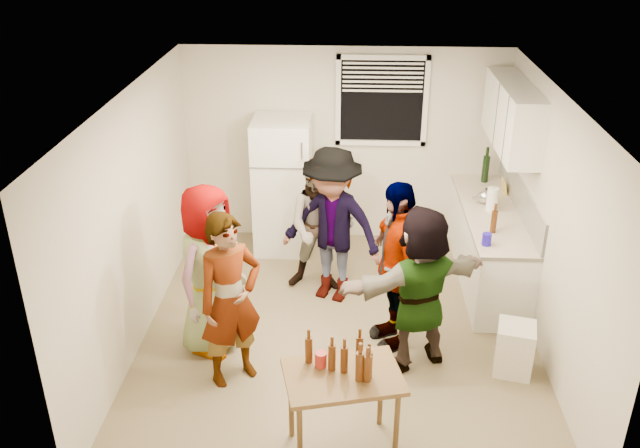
# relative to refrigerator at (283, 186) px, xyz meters

# --- Properties ---
(room) EXTENTS (4.00, 4.50, 2.50)m
(room) POSITION_rel_refrigerator_xyz_m (0.75, -1.88, -0.85)
(room) COLOR beige
(room) RESTS_ON ground
(window) EXTENTS (1.12, 0.10, 1.06)m
(window) POSITION_rel_refrigerator_xyz_m (1.20, 0.33, 1.00)
(window) COLOR white
(window) RESTS_ON room
(refrigerator) EXTENTS (0.70, 0.70, 1.70)m
(refrigerator) POSITION_rel_refrigerator_xyz_m (0.00, 0.00, 0.00)
(refrigerator) COLOR white
(refrigerator) RESTS_ON ground
(counter_lower) EXTENTS (0.60, 2.20, 0.86)m
(counter_lower) POSITION_rel_refrigerator_xyz_m (2.45, -0.73, -0.42)
(counter_lower) COLOR white
(counter_lower) RESTS_ON ground
(countertop) EXTENTS (0.64, 2.22, 0.04)m
(countertop) POSITION_rel_refrigerator_xyz_m (2.45, -0.73, 0.03)
(countertop) COLOR beige
(countertop) RESTS_ON counter_lower
(backsplash) EXTENTS (0.03, 2.20, 0.36)m
(backsplash) POSITION_rel_refrigerator_xyz_m (2.74, -0.73, 0.23)
(backsplash) COLOR beige
(backsplash) RESTS_ON countertop
(upper_cabinets) EXTENTS (0.34, 1.60, 0.70)m
(upper_cabinets) POSITION_rel_refrigerator_xyz_m (2.58, -0.53, 1.10)
(upper_cabinets) COLOR white
(upper_cabinets) RESTS_ON room
(kettle) EXTENTS (0.30, 0.27, 0.20)m
(kettle) POSITION_rel_refrigerator_xyz_m (2.40, -0.52, 0.05)
(kettle) COLOR silver
(kettle) RESTS_ON countertop
(paper_towel) EXTENTS (0.13, 0.13, 0.27)m
(paper_towel) POSITION_rel_refrigerator_xyz_m (2.43, -0.73, 0.05)
(paper_towel) COLOR white
(paper_towel) RESTS_ON countertop
(wine_bottle) EXTENTS (0.08, 0.08, 0.33)m
(wine_bottle) POSITION_rel_refrigerator_xyz_m (2.50, 0.14, 0.05)
(wine_bottle) COLOR black
(wine_bottle) RESTS_ON countertop
(beer_bottle_counter) EXTENTS (0.06, 0.06, 0.24)m
(beer_bottle_counter) POSITION_rel_refrigerator_xyz_m (2.35, -1.28, 0.05)
(beer_bottle_counter) COLOR #47230C
(beer_bottle_counter) RESTS_ON countertop
(blue_cup) EXTENTS (0.10, 0.10, 0.13)m
(blue_cup) POSITION_rel_refrigerator_xyz_m (2.23, -1.57, 0.05)
(blue_cup) COLOR #2112C1
(blue_cup) RESTS_ON countertop
(picture_frame) EXTENTS (0.02, 0.19, 0.16)m
(picture_frame) POSITION_rel_refrigerator_xyz_m (2.67, -0.21, 0.13)
(picture_frame) COLOR #DFBC4F
(picture_frame) RESTS_ON countertop
(trash_bin) EXTENTS (0.41, 0.41, 0.50)m
(trash_bin) POSITION_rel_refrigerator_xyz_m (2.42, -2.44, -0.60)
(trash_bin) COLOR white
(trash_bin) RESTS_ON ground
(beer_bottle_table) EXTENTS (0.07, 0.07, 0.25)m
(beer_bottle_table) POSITION_rel_refrigerator_xyz_m (0.94, -3.60, -0.09)
(beer_bottle_table) COLOR #47230C
(beer_bottle_table) RESTS_ON serving_table
(red_cup) EXTENTS (0.09, 0.09, 0.12)m
(red_cup) POSITION_rel_refrigerator_xyz_m (0.64, -3.44, -0.09)
(red_cup) COLOR maroon
(red_cup) RESTS_ON serving_table
(guest_grey) EXTENTS (1.94, 1.52, 0.55)m
(guest_grey) POSITION_rel_refrigerator_xyz_m (-0.49, -2.17, -0.85)
(guest_grey) COLOR gray
(guest_grey) RESTS_ON ground
(guest_stripe) EXTENTS (1.50, 1.72, 0.40)m
(guest_stripe) POSITION_rel_refrigerator_xyz_m (-0.21, -2.65, -0.85)
(guest_stripe) COLOR #141933
(guest_stripe) RESTS_ON ground
(guest_back_left) EXTENTS (0.88, 1.61, 0.59)m
(guest_back_left) POSITION_rel_refrigerator_xyz_m (0.52, -0.98, -0.85)
(guest_back_left) COLOR brown
(guest_back_left) RESTS_ON ground
(guest_back_right) EXTENTS (1.71, 2.07, 0.66)m
(guest_back_right) POSITION_rel_refrigerator_xyz_m (0.65, -1.18, -0.85)
(guest_back_right) COLOR #3C3C41
(guest_back_right) RESTS_ON ground
(guest_black) EXTENTS (1.99, 1.53, 0.43)m
(guest_black) POSITION_rel_refrigerator_xyz_m (1.30, -2.00, -0.85)
(guest_black) COLOR black
(guest_black) RESTS_ON ground
(guest_orange) EXTENTS (2.07, 2.12, 0.48)m
(guest_orange) POSITION_rel_refrigerator_xyz_m (1.51, -2.32, -0.85)
(guest_orange) COLOR #C17941
(guest_orange) RESTS_ON ground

